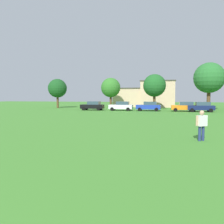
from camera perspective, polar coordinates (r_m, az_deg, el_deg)
The scene contains 13 objects.
ground_plane at distance 31.08m, azimuth 2.95°, elevation -0.82°, with size 160.00×160.00×0.00m, color #42842D.
adult_bystander at distance 13.93m, azimuth 21.78°, elevation -2.56°, with size 0.70×0.60×1.77m.
parked_car_black_0 at distance 42.70m, azimuth -4.93°, elevation 1.60°, with size 4.30×2.02×1.68m.
parked_car_white_1 at distance 41.38m, azimuth 2.38°, elevation 1.54°, with size 4.30×2.02×1.68m.
parked_car_blue_2 at distance 40.85m, azimuth 9.31°, elevation 1.46°, with size 4.30×2.02×1.68m.
parked_car_orange_3 at distance 40.90m, azimuth 17.93°, elevation 1.33°, with size 4.30×2.02×1.68m.
parked_car_navy_4 at distance 40.74m, azimuth 21.69°, elevation 1.23°, with size 4.30×2.02×1.68m.
tree_far_left at distance 52.81m, azimuth -13.67°, elevation 5.85°, with size 4.23×4.23×6.59m.
tree_left at distance 50.67m, azimuth -0.32°, elevation 6.18°, with size 4.35×4.35×6.78m.
tree_center at distance 46.37m, azimuth 10.72°, elevation 6.59°, with size 4.55×4.55×7.10m.
tree_right at distance 47.60m, azimuth 23.42°, elevation 7.92°, with size 5.86×5.86×9.13m.
house_left at distance 58.69m, azimuth 4.90°, elevation 3.73°, with size 8.79×7.20×4.79m.
house_right at distance 58.15m, azimuth 11.55°, elevation 4.51°, with size 8.41×8.40×6.51m.
Camera 1 is at (5.33, -0.52, 2.55)m, focal length 36.05 mm.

